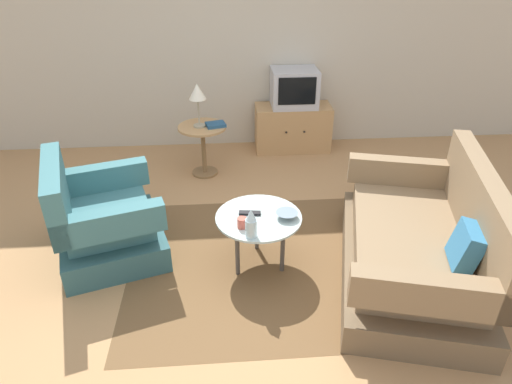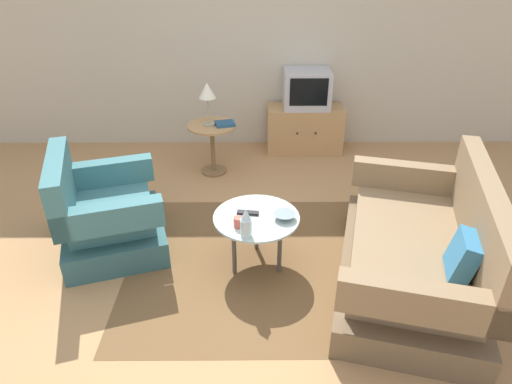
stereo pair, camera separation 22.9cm
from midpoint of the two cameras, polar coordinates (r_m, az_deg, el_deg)
The scene contains 15 objects.
ground_plane at distance 3.81m, azimuth 1.61°, elevation -9.11°, with size 16.00×16.00×0.00m, color #AD7F51.
back_wall at distance 5.65m, azimuth 0.97°, elevation 19.25°, with size 9.00×0.12×2.70m, color #BCB29E.
area_rug at distance 3.81m, azimuth 1.78°, elevation -9.09°, with size 2.14×1.98×0.00m, color brown.
armchair at distance 4.00m, azimuth -17.16°, elevation -3.09°, with size 1.06×1.13×0.90m.
couch at distance 3.67m, azimuth 21.74°, elevation -7.44°, with size 1.40×1.95×0.95m.
coffee_table at distance 3.56m, azimuth 1.90°, elevation -3.83°, with size 0.69×0.69×0.47m.
side_table at distance 5.06m, azimuth -4.31°, elevation 6.85°, with size 0.53×0.53×0.58m.
tv_stand at distance 5.71m, azimuth 7.37°, elevation 7.98°, with size 0.93×0.43×0.57m.
television at distance 5.55m, azimuth 7.70°, elevation 12.91°, with size 0.55×0.45×0.45m.
table_lamp at distance 4.87m, azimuth -4.89°, elevation 12.51°, with size 0.18×0.18×0.47m.
vase at distance 3.25m, azimuth 0.74°, elevation -4.07°, with size 0.09×0.09×0.23m.
mug at distance 3.39m, azimuth -0.27°, elevation -3.91°, with size 0.12×0.07×0.08m.
bowl at distance 3.51m, azimuth 5.52°, elevation -3.11°, with size 0.18×0.18×0.05m.
tv_remote_dark at distance 3.56m, azimuth 0.79°, elevation -2.70°, with size 0.18×0.07×0.02m.
book at distance 4.97m, azimuth -2.66°, elevation 8.69°, with size 0.24×0.21×0.03m.
Camera 2 is at (-0.01, -2.96, 2.40)m, focal length 31.35 mm.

